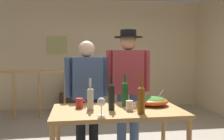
{
  "coord_description": "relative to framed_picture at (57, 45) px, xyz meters",
  "views": [
    {
      "loc": [
        -0.64,
        -3.13,
        1.38
      ],
      "look_at": [
        -0.2,
        -0.29,
        1.2
      ],
      "focal_mm": 38.1,
      "sensor_mm": 36.0,
      "label": 1
    }
  ],
  "objects": [
    {
      "name": "mug_white",
      "position": [
        1.0,
        -3.78,
        -0.77
      ],
      "size": [
        0.11,
        0.07,
        0.1
      ],
      "color": "white",
      "rests_on": "serving_table"
    },
    {
      "name": "person_standing_right",
      "position": [
        1.17,
        -2.94,
        -0.59
      ],
      "size": [
        0.61,
        0.4,
        1.73
      ],
      "rotation": [
        0.0,
        0.0,
        3.01
      ],
      "color": "#3D5684",
      "rests_on": "ground_plane"
    },
    {
      "name": "wine_bottle_amber",
      "position": [
        1.08,
        -3.92,
        -0.68
      ],
      "size": [
        0.07,
        0.07,
        0.36
      ],
      "color": "brown",
      "rests_on": "serving_table"
    },
    {
      "name": "flat_screen_tv",
      "position": [
        0.51,
        -0.32,
        -0.92
      ],
      "size": [
        0.67,
        0.12,
        0.48
      ],
      "color": "black",
      "rests_on": "tv_console"
    },
    {
      "name": "wine_bottle_clear",
      "position": [
        0.6,
        -3.68,
        -0.69
      ],
      "size": [
        0.07,
        0.07,
        0.33
      ],
      "color": "silver",
      "rests_on": "serving_table"
    },
    {
      "name": "back_wall",
      "position": [
        1.09,
        0.06,
        -0.22
      ],
      "size": [
        5.41,
        0.1,
        2.81
      ],
      "primitive_type": "cube",
      "color": "beige",
      "rests_on": "ground_plane"
    },
    {
      "name": "wine_glass",
      "position": [
        0.69,
        -3.94,
        -0.7
      ],
      "size": [
        0.08,
        0.08,
        0.17
      ],
      "color": "silver",
      "rests_on": "serving_table"
    },
    {
      "name": "serving_table",
      "position": [
        0.89,
        -3.7,
        -0.91
      ],
      "size": [
        1.37,
        0.76,
        0.81
      ],
      "color": "#B2844C",
      "rests_on": "ground_plane"
    },
    {
      "name": "salad_bowl",
      "position": [
        1.32,
        -3.57,
        -0.77
      ],
      "size": [
        0.35,
        0.35,
        0.18
      ],
      "color": "#DB5B23",
      "rests_on": "serving_table"
    },
    {
      "name": "wine_bottle_green",
      "position": [
        1.0,
        -3.55,
        -0.67
      ],
      "size": [
        0.07,
        0.07,
        0.36
      ],
      "color": "#1E5628",
      "rests_on": "serving_table"
    },
    {
      "name": "stair_railing",
      "position": [
        0.4,
        -0.92,
        -0.95
      ],
      "size": [
        2.72,
        0.1,
        1.1
      ],
      "color": "#B2844C",
      "rests_on": "ground_plane"
    },
    {
      "name": "mug_red",
      "position": [
        0.49,
        -3.58,
        -0.77
      ],
      "size": [
        0.12,
        0.08,
        0.11
      ],
      "color": "#B7332D",
      "rests_on": "serving_table"
    },
    {
      "name": "framed_picture",
      "position": [
        0.0,
        0.0,
        0.0
      ],
      "size": [
        0.5,
        0.03,
        0.44
      ],
      "primitive_type": "cube",
      "color": "tan"
    },
    {
      "name": "wine_bottle_dark",
      "position": [
        0.82,
        -3.73,
        -0.67
      ],
      "size": [
        0.06,
        0.06,
        0.37
      ],
      "color": "black",
      "rests_on": "serving_table"
    },
    {
      "name": "person_standing_left",
      "position": [
        0.6,
        -2.94,
        -0.7
      ],
      "size": [
        0.59,
        0.27,
        1.57
      ],
      "rotation": [
        0.0,
        0.0,
        3.28
      ],
      "color": "black",
      "rests_on": "ground_plane"
    },
    {
      "name": "tv_console",
      "position": [
        0.51,
        -0.29,
        -1.41
      ],
      "size": [
        0.9,
        0.4,
        0.43
      ],
      "primitive_type": "cube",
      "color": "#38281E",
      "rests_on": "ground_plane"
    }
  ]
}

